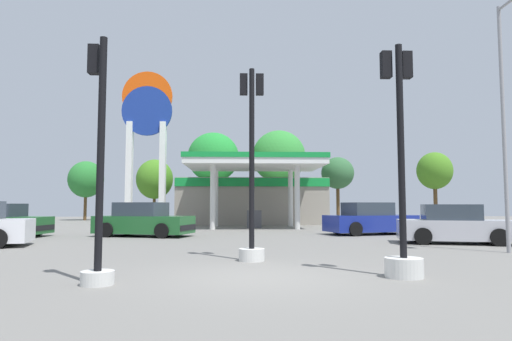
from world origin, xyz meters
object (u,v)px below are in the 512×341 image
at_px(tree_0, 86,179).
at_px(car_2, 0,222).
at_px(station_pole_sign, 147,129).
at_px(traffic_signal_0, 402,204).
at_px(tree_4, 338,173).
at_px(car_3, 143,221).
at_px(tree_3, 279,157).
at_px(car_1, 454,226).
at_px(traffic_signal_1, 98,191).
at_px(traffic_signal_2, 252,187).
at_px(corner_streetlamp, 506,103).
at_px(car_4, 370,220).
at_px(tree_1, 155,179).
at_px(tree_2, 213,157).
at_px(tree_5, 435,171).

bearing_deg(tree_0, car_2, -81.06).
height_order(station_pole_sign, traffic_signal_0, station_pole_sign).
distance_m(tree_0, tree_4, 23.42).
height_order(car_3, tree_3, tree_3).
relative_size(car_1, traffic_signal_0, 0.92).
bearing_deg(tree_0, tree_4, -1.35).
height_order(car_3, traffic_signal_1, traffic_signal_1).
distance_m(traffic_signal_2, corner_streetlamp, 8.49).
bearing_deg(tree_3, car_3, -113.35).
bearing_deg(tree_4, traffic_signal_1, -109.87).
xyz_separation_m(traffic_signal_0, traffic_signal_1, (-5.99, -0.61, 0.25)).
bearing_deg(tree_3, traffic_signal_1, -101.29).
distance_m(car_1, corner_streetlamp, 5.19).
bearing_deg(car_3, traffic_signal_2, -62.26).
bearing_deg(station_pole_sign, tree_3, 41.18).
relative_size(car_2, tree_3, 0.54).
bearing_deg(car_4, tree_4, 81.92).
xyz_separation_m(tree_1, tree_3, (11.23, -1.57, 1.94)).
relative_size(traffic_signal_1, traffic_signal_2, 0.91).
relative_size(car_4, tree_2, 0.61).
xyz_separation_m(car_2, tree_3, (14.44, 18.39, 5.00)).
bearing_deg(traffic_signal_1, car_4, 55.77).
bearing_deg(traffic_signal_0, traffic_signal_1, -174.16).
bearing_deg(tree_0, tree_5, -4.12).
height_order(traffic_signal_0, tree_5, tree_5).
bearing_deg(corner_streetlamp, car_2, 158.45).
bearing_deg(tree_0, tree_3, -8.03).
xyz_separation_m(car_2, corner_streetlamp, (19.19, -7.58, 3.93)).
relative_size(station_pole_sign, tree_2, 1.38).
relative_size(car_3, tree_3, 0.59).
xyz_separation_m(tree_0, tree_2, (11.93, -2.90, 1.80)).
bearing_deg(tree_5, tree_0, 175.88).
distance_m(car_1, tree_0, 33.75).
relative_size(car_1, tree_4, 0.75).
bearing_deg(station_pole_sign, tree_0, 125.06).
bearing_deg(car_3, tree_5, 40.11).
bearing_deg(car_2, tree_3, 51.86).
bearing_deg(tree_1, traffic_signal_0, -70.79).
relative_size(station_pole_sign, traffic_signal_0, 2.21).
distance_m(tree_1, tree_5, 25.41).
distance_m(traffic_signal_0, corner_streetlamp, 7.19).
bearing_deg(traffic_signal_0, car_1, 57.70).
xyz_separation_m(car_1, car_3, (-12.57, 4.21, 0.04)).
height_order(car_1, traffic_signal_2, traffic_signal_2).
bearing_deg(tree_3, car_4, -80.48).
bearing_deg(tree_4, traffic_signal_0, -100.31).
relative_size(station_pole_sign, car_1, 2.41).
xyz_separation_m(tree_3, corner_streetlamp, (4.75, -25.97, -1.08)).
height_order(traffic_signal_0, tree_4, tree_4).
distance_m(station_pole_sign, car_4, 16.64).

